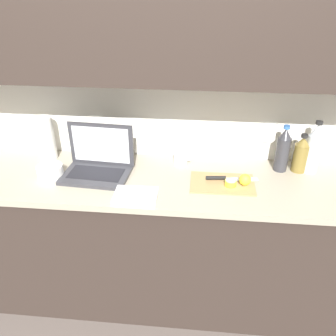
{
  "coord_description": "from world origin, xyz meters",
  "views": [
    {
      "loc": [
        0.31,
        -1.68,
        1.93
      ],
      "look_at": [
        0.15,
        -0.01,
        0.98
      ],
      "focal_mm": 38.0,
      "sensor_mm": 36.0,
      "label": 1
    }
  ],
  "objects_px": {
    "laptop": "(98,162)",
    "bottle_oil_tall": "(301,155)",
    "lemon_whole_beside": "(245,180)",
    "paper_towel_roll": "(46,138)",
    "cutting_board": "(222,184)",
    "measuring_cup": "(181,156)",
    "lemon_half_cut": "(231,183)",
    "bottle_water_clear": "(314,149)",
    "knife": "(223,178)",
    "bottle_green_soda": "(283,150)",
    "bowl_white": "(50,171)"
  },
  "relations": [
    {
      "from": "laptop",
      "to": "bottle_oil_tall",
      "type": "xyz_separation_m",
      "value": [
        1.14,
        0.13,
        0.04
      ]
    },
    {
      "from": "lemon_whole_beside",
      "to": "paper_towel_roll",
      "type": "height_order",
      "value": "paper_towel_roll"
    },
    {
      "from": "cutting_board",
      "to": "measuring_cup",
      "type": "height_order",
      "value": "measuring_cup"
    },
    {
      "from": "cutting_board",
      "to": "lemon_half_cut",
      "type": "bearing_deg",
      "value": -28.99
    },
    {
      "from": "lemon_half_cut",
      "to": "laptop",
      "type": "bearing_deg",
      "value": 173.43
    },
    {
      "from": "bottle_water_clear",
      "to": "lemon_whole_beside",
      "type": "bearing_deg",
      "value": -152.51
    },
    {
      "from": "knife",
      "to": "bottle_water_clear",
      "type": "relative_size",
      "value": 0.94
    },
    {
      "from": "laptop",
      "to": "bottle_water_clear",
      "type": "height_order",
      "value": "bottle_water_clear"
    },
    {
      "from": "bottle_green_soda",
      "to": "bottle_water_clear",
      "type": "relative_size",
      "value": 0.9
    },
    {
      "from": "cutting_board",
      "to": "bottle_water_clear",
      "type": "distance_m",
      "value": 0.56
    },
    {
      "from": "bottle_green_soda",
      "to": "measuring_cup",
      "type": "xyz_separation_m",
      "value": [
        -0.58,
        0.01,
        -0.07
      ]
    },
    {
      "from": "bottle_oil_tall",
      "to": "bottle_water_clear",
      "type": "relative_size",
      "value": 0.74
    },
    {
      "from": "knife",
      "to": "lemon_half_cut",
      "type": "xyz_separation_m",
      "value": [
        0.04,
        -0.06,
        0.01
      ]
    },
    {
      "from": "laptop",
      "to": "lemon_whole_beside",
      "type": "height_order",
      "value": "laptop"
    },
    {
      "from": "bottle_green_soda",
      "to": "bottle_water_clear",
      "type": "distance_m",
      "value": 0.17
    },
    {
      "from": "lemon_half_cut",
      "to": "bottle_green_soda",
      "type": "bearing_deg",
      "value": 36.2
    },
    {
      "from": "lemon_half_cut",
      "to": "paper_towel_roll",
      "type": "bearing_deg",
      "value": 168.21
    },
    {
      "from": "lemon_whole_beside",
      "to": "bowl_white",
      "type": "xyz_separation_m",
      "value": [
        -1.08,
        -0.01,
        -0.0
      ]
    },
    {
      "from": "lemon_whole_beside",
      "to": "paper_towel_roll",
      "type": "distance_m",
      "value": 1.2
    },
    {
      "from": "lemon_half_cut",
      "to": "bottle_water_clear",
      "type": "relative_size",
      "value": 0.2
    },
    {
      "from": "bottle_oil_tall",
      "to": "bowl_white",
      "type": "xyz_separation_m",
      "value": [
        -1.4,
        -0.21,
        -0.07
      ]
    },
    {
      "from": "paper_towel_roll",
      "to": "lemon_half_cut",
      "type": "bearing_deg",
      "value": -11.79
    },
    {
      "from": "measuring_cup",
      "to": "lemon_whole_beside",
      "type": "bearing_deg",
      "value": -30.19
    },
    {
      "from": "lemon_half_cut",
      "to": "lemon_whole_beside",
      "type": "relative_size",
      "value": 0.97
    },
    {
      "from": "lemon_half_cut",
      "to": "bottle_oil_tall",
      "type": "distance_m",
      "value": 0.46
    },
    {
      "from": "lemon_half_cut",
      "to": "bowl_white",
      "type": "relative_size",
      "value": 0.44
    },
    {
      "from": "laptop",
      "to": "bottle_water_clear",
      "type": "xyz_separation_m",
      "value": [
        1.21,
        0.13,
        0.08
      ]
    },
    {
      "from": "measuring_cup",
      "to": "paper_towel_roll",
      "type": "relative_size",
      "value": 0.43
    },
    {
      "from": "lemon_whole_beside",
      "to": "bottle_oil_tall",
      "type": "distance_m",
      "value": 0.39
    },
    {
      "from": "bottle_oil_tall",
      "to": "measuring_cup",
      "type": "bearing_deg",
      "value": 179.37
    },
    {
      "from": "lemon_half_cut",
      "to": "lemon_whole_beside",
      "type": "xyz_separation_m",
      "value": [
        0.08,
        0.02,
        0.02
      ]
    },
    {
      "from": "laptop",
      "to": "lemon_whole_beside",
      "type": "distance_m",
      "value": 0.82
    },
    {
      "from": "laptop",
      "to": "paper_towel_roll",
      "type": "relative_size",
      "value": 1.47
    },
    {
      "from": "lemon_half_cut",
      "to": "measuring_cup",
      "type": "height_order",
      "value": "measuring_cup"
    },
    {
      "from": "bottle_water_clear",
      "to": "bowl_white",
      "type": "height_order",
      "value": "bottle_water_clear"
    },
    {
      "from": "cutting_board",
      "to": "knife",
      "type": "height_order",
      "value": "knife"
    },
    {
      "from": "knife",
      "to": "paper_towel_roll",
      "type": "relative_size",
      "value": 1.09
    },
    {
      "from": "laptop",
      "to": "lemon_whole_beside",
      "type": "bearing_deg",
      "value": -0.88
    },
    {
      "from": "bottle_green_soda",
      "to": "laptop",
      "type": "bearing_deg",
      "value": -172.8
    },
    {
      "from": "bottle_green_soda",
      "to": "bottle_oil_tall",
      "type": "height_order",
      "value": "bottle_green_soda"
    },
    {
      "from": "measuring_cup",
      "to": "bowl_white",
      "type": "height_order",
      "value": "measuring_cup"
    },
    {
      "from": "cutting_board",
      "to": "knife",
      "type": "xyz_separation_m",
      "value": [
        0.0,
        0.03,
        0.01
      ]
    },
    {
      "from": "measuring_cup",
      "to": "knife",
      "type": "bearing_deg",
      "value": -34.38
    },
    {
      "from": "bottle_green_soda",
      "to": "lemon_whole_beside",
      "type": "bearing_deg",
      "value": -137.64
    },
    {
      "from": "laptop",
      "to": "cutting_board",
      "type": "distance_m",
      "value": 0.71
    },
    {
      "from": "cutting_board",
      "to": "bottle_water_clear",
      "type": "xyz_separation_m",
      "value": [
        0.5,
        0.19,
        0.14
      ]
    },
    {
      "from": "lemon_half_cut",
      "to": "knife",
      "type": "bearing_deg",
      "value": 124.24
    },
    {
      "from": "lemon_whole_beside",
      "to": "bottle_green_soda",
      "type": "distance_m",
      "value": 0.31
    },
    {
      "from": "bottle_green_soda",
      "to": "measuring_cup",
      "type": "height_order",
      "value": "bottle_green_soda"
    },
    {
      "from": "bottle_green_soda",
      "to": "measuring_cup",
      "type": "bearing_deg",
      "value": 179.26
    }
  ]
}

